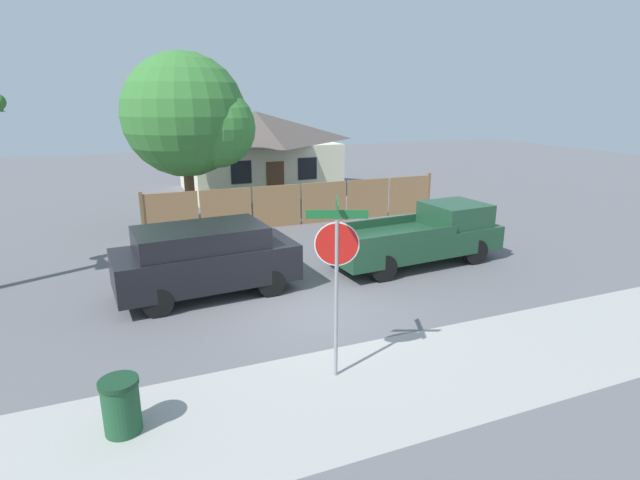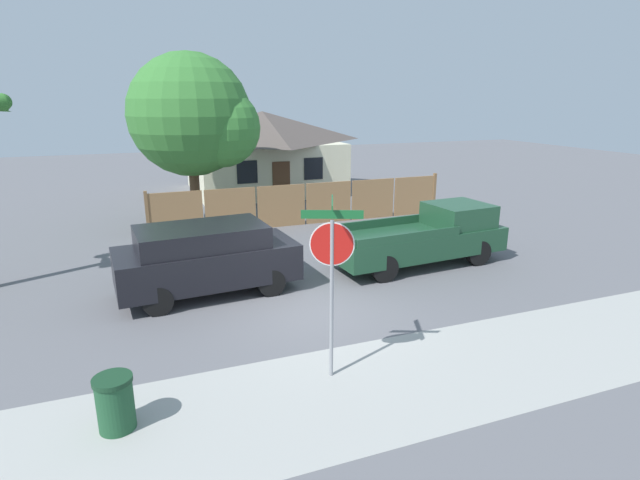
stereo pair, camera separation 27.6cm
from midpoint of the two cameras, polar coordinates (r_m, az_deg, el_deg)
The scene contains 9 objects.
ground_plane at distance 12.40m, azimuth -0.31°, elevation -7.98°, with size 80.00×80.00×0.00m, color slate.
sidewalk_strip at distance 9.51m, azimuth 7.70°, elevation -16.15°, with size 36.00×3.20×0.01m.
wooden_fence at distance 20.39m, azimuth -1.28°, elevation 4.12°, with size 12.38×0.12×1.79m.
house at distance 28.02m, azimuth -6.23°, elevation 10.17°, with size 8.17×7.25×4.32m.
oak_tree at distance 20.62m, azimuth -13.56°, elevation 13.41°, with size 5.01×4.77×6.76m.
red_suv at distance 13.40m, azimuth -12.29°, elevation -1.91°, with size 4.77×2.38×1.85m.
orange_pickup at distance 15.83m, azimuth 12.46°, elevation 0.37°, with size 5.67×2.29×1.81m.
stop_sign at distance 8.77m, azimuth 2.27°, elevation -2.09°, with size 1.01×0.91×3.36m.
trash_bin at distance 8.73m, azimuth -21.50°, elevation -16.94°, with size 0.60×0.60×0.90m.
Camera 2 is at (-3.87, -10.65, 5.04)m, focal length 28.00 mm.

